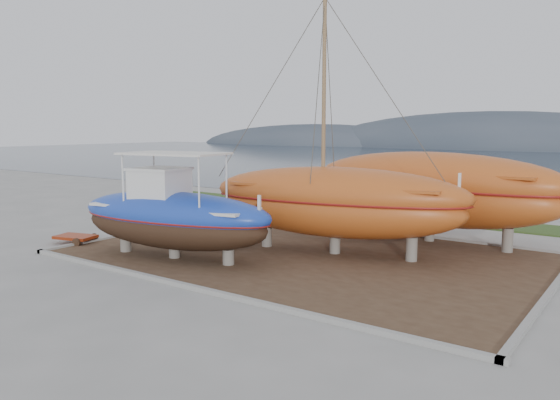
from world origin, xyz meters
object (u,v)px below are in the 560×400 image
Objects in this scene: white_dinghy at (215,219)px; orange_bare_hull at (431,198)px; red_trailer at (76,239)px; blue_caique at (173,206)px; orange_sailboat at (336,128)px.

white_dinghy is 0.36× the size of orange_bare_hull.
red_trailer is at bearing -144.58° from white_dinghy.
blue_caique is 3.37× the size of red_trailer.
orange_sailboat is (7.00, -0.46, 4.42)m from white_dinghy.
white_dinghy is (-2.22, 4.82, -1.43)m from blue_caique.
red_trailer is (-3.54, -5.37, -0.53)m from white_dinghy.
blue_caique is 7.13m from orange_sailboat.
blue_caique is 6.11m from red_trailer.
orange_sailboat reaches higher than orange_bare_hull.
orange_bare_hull is at bearing 3.10° from white_dinghy.
orange_bare_hull is (2.26, 4.63, -3.11)m from orange_sailboat.
blue_caique reaches higher than red_trailer.
blue_caique is at bearing -86.46° from white_dinghy.
white_dinghy is at bearing 105.24° from blue_caique.
white_dinghy is at bearing 40.81° from red_trailer.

